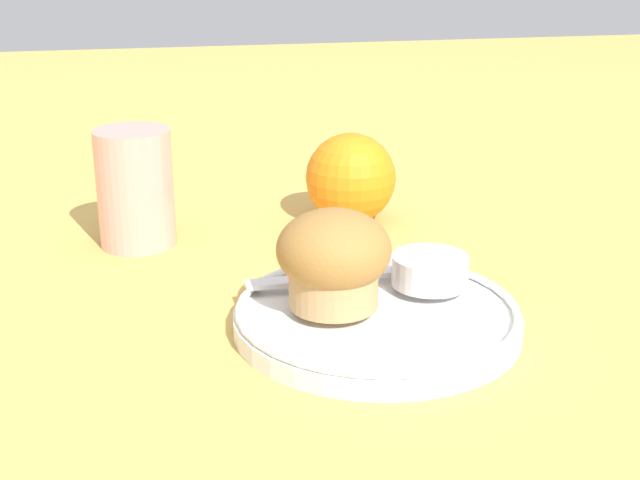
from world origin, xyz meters
name	(u,v)px	position (x,y,z in m)	size (l,w,h in m)	color
ground_plane	(350,323)	(0.00, 0.00, 0.00)	(3.00, 3.00, 0.00)	tan
plate	(377,317)	(0.02, -0.01, 0.01)	(0.21, 0.21, 0.02)	white
muffin	(334,259)	(-0.01, -0.01, 0.06)	(0.08, 0.08, 0.07)	tan
cream_ramekin	(430,269)	(0.07, 0.02, 0.03)	(0.06, 0.06, 0.02)	silver
berry_pair	(328,277)	(-0.01, 0.02, 0.03)	(0.04, 0.02, 0.02)	maroon
butter_knife	(348,275)	(0.01, 0.04, 0.02)	(0.16, 0.02, 0.00)	silver
orange_fruit	(351,178)	(0.05, 0.23, 0.04)	(0.09, 0.09, 0.09)	orange
juice_glass	(135,188)	(-0.15, 0.20, 0.05)	(0.07, 0.07, 0.11)	#E5998C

